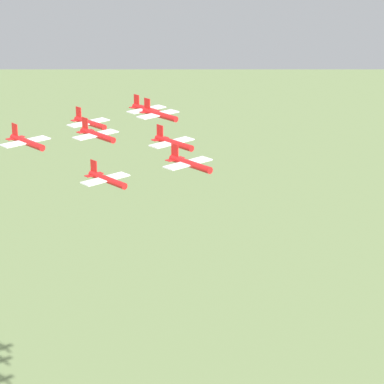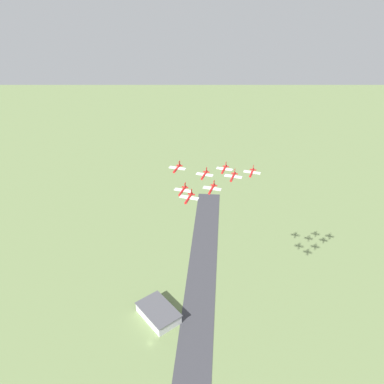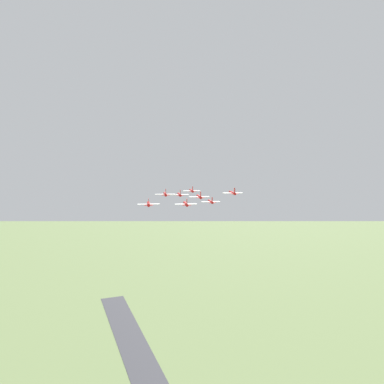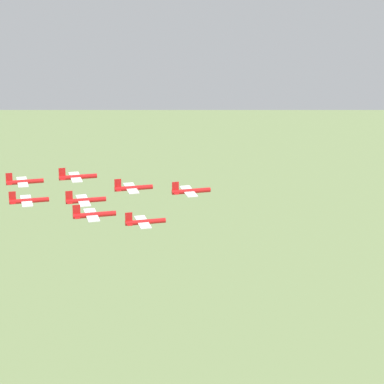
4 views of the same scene
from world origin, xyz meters
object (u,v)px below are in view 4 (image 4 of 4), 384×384
(jet_5, at_px, (93,215))
(jet_7, at_px, (28,201))
(jet_0, at_px, (190,191))
(jet_3, at_px, (76,177))
(jet_4, at_px, (84,200))
(jet_6, at_px, (23,182))
(jet_2, at_px, (144,222))
(jet_1, at_px, (132,188))

(jet_5, bearing_deg, jet_7, -150.46)
(jet_0, relative_size, jet_3, 1.00)
(jet_4, distance_m, jet_6, 25.33)
(jet_2, bearing_deg, jet_5, -59.53)
(jet_4, xyz_separation_m, jet_6, (-11.50, -22.53, -1.24))
(jet_0, height_order, jet_7, jet_0)
(jet_0, relative_size, jet_7, 1.00)
(jet_1, distance_m, jet_3, 14.55)
(jet_0, relative_size, jet_1, 1.00)
(jet_0, bearing_deg, jet_2, -59.53)
(jet_2, distance_m, jet_6, 38.59)
(jet_0, bearing_deg, jet_1, -120.47)
(jet_1, bearing_deg, jet_7, -90.00)
(jet_0, bearing_deg, jet_6, -120.47)
(jet_5, bearing_deg, jet_3, -180.00)
(jet_4, height_order, jet_5, jet_5)
(jet_0, distance_m, jet_5, 28.96)
(jet_1, distance_m, jet_5, 25.35)
(jet_0, xyz_separation_m, jet_1, (0.75, -14.45, -0.57))
(jet_7, bearing_deg, jet_1, 90.00)
(jet_2, height_order, jet_6, jet_6)
(jet_4, relative_size, jet_7, 1.00)
(jet_0, relative_size, jet_2, 1.00)
(jet_3, distance_m, jet_5, 29.34)
(jet_7, bearing_deg, jet_6, 180.00)
(jet_2, height_order, jet_3, jet_3)
(jet_1, bearing_deg, jet_3, -120.47)
(jet_3, bearing_deg, jet_0, 59.53)
(jet_0, height_order, jet_1, jet_0)
(jet_0, relative_size, jet_4, 1.00)
(jet_5, bearing_deg, jet_6, -161.22)
(jet_2, relative_size, jet_7, 1.00)
(jet_4, height_order, jet_7, jet_4)
(jet_1, bearing_deg, jet_0, 59.53)
(jet_0, xyz_separation_m, jet_2, (12.99, -6.37, -4.10))
(jet_3, height_order, jet_7, jet_3)
(jet_2, xyz_separation_m, jet_3, (-11.50, -22.53, 5.04))
(jet_2, xyz_separation_m, jet_4, (0.75, -14.45, 3.75))
(jet_1, height_order, jet_6, jet_1)
(jet_0, xyz_separation_m, jet_5, (25.99, -12.73, 1.13))
(jet_4, bearing_deg, jet_2, 59.53)
(jet_6, bearing_deg, jet_4, 29.54)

